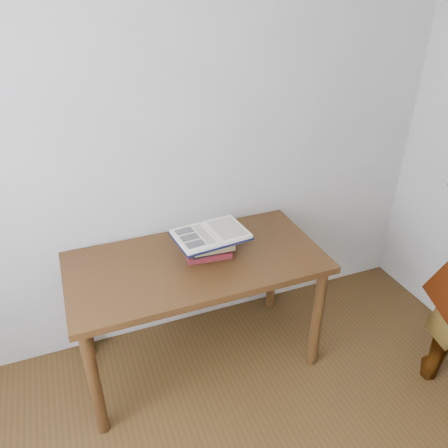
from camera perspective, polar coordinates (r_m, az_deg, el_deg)
name	(u,v)px	position (r m, az deg, el deg)	size (l,w,h in m)	color
room_shell	(336,275)	(0.71, 14.38, -6.43)	(3.54, 3.54, 2.62)	beige
desk	(197,275)	(2.37, -3.57, -6.64)	(1.35, 0.67, 0.72)	#4B2812
book_stack	(209,246)	(2.32, -1.95, -2.82)	(0.25, 0.19, 0.12)	maroon
open_book	(211,234)	(2.27, -1.73, -1.38)	(0.40, 0.29, 0.03)	black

